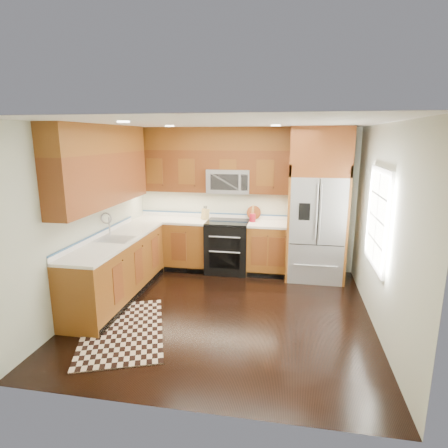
% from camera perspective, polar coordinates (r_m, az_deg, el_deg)
% --- Properties ---
extents(ground, '(4.00, 4.00, 0.00)m').
position_cam_1_polar(ground, '(5.46, 0.14, -13.29)').
color(ground, black).
rests_on(ground, ground).
extents(wall_back, '(4.00, 0.02, 2.60)m').
position_cam_1_polar(wall_back, '(6.96, 3.08, 3.76)').
color(wall_back, '#B8BFAC').
rests_on(wall_back, ground).
extents(wall_left, '(0.02, 4.00, 2.60)m').
position_cam_1_polar(wall_left, '(5.71, -20.01, 0.94)').
color(wall_left, '#B8BFAC').
rests_on(wall_left, ground).
extents(wall_right, '(0.02, 4.00, 2.60)m').
position_cam_1_polar(wall_right, '(5.07, 22.99, -0.79)').
color(wall_right, '#B8BFAC').
rests_on(wall_right, ground).
extents(window, '(0.04, 1.10, 1.30)m').
position_cam_1_polar(window, '(5.23, 22.39, 0.80)').
color(window, white).
rests_on(window, ground).
extents(base_cabinets, '(2.85, 3.00, 0.90)m').
position_cam_1_polar(base_cabinets, '(6.40, -9.36, -5.08)').
color(base_cabinets, brown).
rests_on(base_cabinets, ground).
extents(countertop, '(2.86, 3.01, 0.04)m').
position_cam_1_polar(countertop, '(6.33, -7.96, -0.80)').
color(countertop, white).
rests_on(countertop, base_cabinets).
extents(upper_cabinets, '(2.85, 3.00, 1.15)m').
position_cam_1_polar(upper_cabinets, '(6.25, -8.61, 9.27)').
color(upper_cabinets, brown).
rests_on(upper_cabinets, ground).
extents(range, '(0.76, 0.67, 0.95)m').
position_cam_1_polar(range, '(6.86, 0.56, -3.48)').
color(range, black).
rests_on(range, ground).
extents(microwave, '(0.76, 0.40, 0.42)m').
position_cam_1_polar(microwave, '(6.75, 0.77, 6.58)').
color(microwave, '#B2B2B7').
rests_on(microwave, ground).
extents(refrigerator, '(0.98, 0.75, 2.60)m').
position_cam_1_polar(refrigerator, '(6.55, 14.01, 2.84)').
color(refrigerator, '#B2B2B7').
rests_on(refrigerator, ground).
extents(sink_faucet, '(0.54, 0.44, 0.37)m').
position_cam_1_polar(sink_faucet, '(5.85, -16.42, -1.63)').
color(sink_faucet, '#B2B2B7').
rests_on(sink_faucet, countertop).
extents(rug, '(1.52, 1.91, 0.01)m').
position_cam_1_polar(rug, '(5.16, -15.17, -15.34)').
color(rug, black).
rests_on(rug, ground).
extents(knife_block, '(0.13, 0.15, 0.26)m').
position_cam_1_polar(knife_block, '(6.91, -2.87, 1.55)').
color(knife_block, tan).
rests_on(knife_block, countertop).
extents(utensil_crock, '(0.12, 0.12, 0.31)m').
position_cam_1_polar(utensil_crock, '(6.73, 4.37, 1.23)').
color(utensil_crock, maroon).
rests_on(utensil_crock, countertop).
extents(cutting_board, '(0.31, 0.31, 0.02)m').
position_cam_1_polar(cutting_board, '(6.94, 4.54, 0.77)').
color(cutting_board, brown).
rests_on(cutting_board, countertop).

